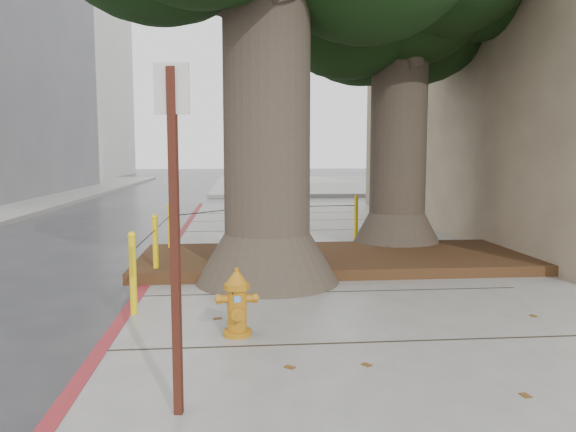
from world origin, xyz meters
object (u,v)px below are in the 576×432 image
at_px(fire_hydrant, 237,303).
at_px(car_silver, 418,187).
at_px(car_red, 509,185).
at_px(car_dark, 2,188).
at_px(signpost, 175,221).

relative_size(fire_hydrant, car_silver, 0.18).
distance_m(car_silver, car_red, 5.52).
height_order(fire_hydrant, car_dark, car_dark).
distance_m(fire_hydrant, car_dark, 20.56).
bearing_deg(signpost, fire_hydrant, 87.63).
relative_size(signpost, car_dark, 0.59).
relative_size(signpost, car_silver, 0.65).
bearing_deg(car_red, fire_hydrant, 149.63).
bearing_deg(signpost, car_dark, 125.97).
distance_m(fire_hydrant, car_red, 22.80).
height_order(car_red, car_dark, car_dark).
xyz_separation_m(signpost, car_silver, (7.83, 18.51, -0.87)).
distance_m(signpost, car_dark, 21.90).
xyz_separation_m(signpost, car_red, (12.86, 20.76, -0.96)).
height_order(signpost, car_silver, signpost).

